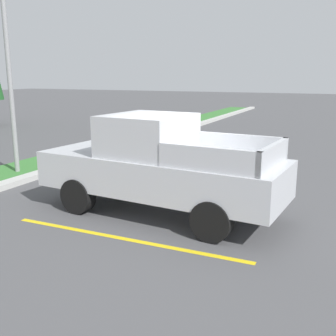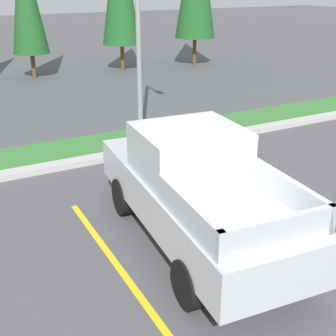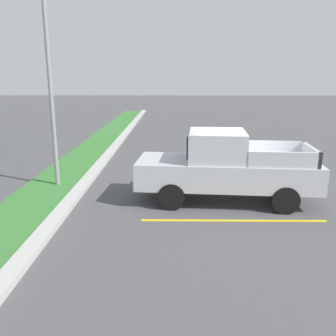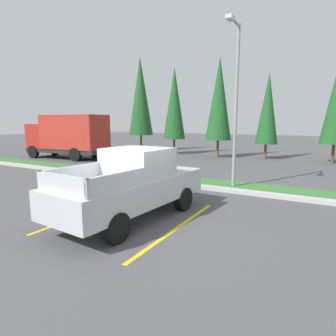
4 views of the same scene
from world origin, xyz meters
TOP-DOWN VIEW (x-y plane):
  - ground_plane at (0.00, 0.00)m, footprint 120.00×120.00m
  - parking_line_near at (-1.93, 0.41)m, footprint 0.12×4.80m
  - parking_line_far at (1.17, 0.41)m, footprint 0.12×4.80m
  - curb_strip at (0.00, 5.00)m, footprint 56.00×0.40m
  - grass_median at (0.00, 6.10)m, footprint 56.00×1.80m
  - pickup_truck_main at (-0.37, 0.46)m, footprint 2.33×5.37m
  - street_light at (1.09, 5.74)m, footprint 0.24×1.49m

SIDE VIEW (x-z plane):
  - ground_plane at x=0.00m, z-range 0.00..0.00m
  - parking_line_near at x=-1.93m, z-range 0.00..0.01m
  - parking_line_far at x=1.17m, z-range 0.00..0.01m
  - grass_median at x=0.00m, z-range 0.00..0.06m
  - curb_strip at x=0.00m, z-range 0.00..0.15m
  - pickup_truck_main at x=-0.37m, z-range -0.01..2.09m
  - street_light at x=1.09m, z-range 0.55..7.37m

